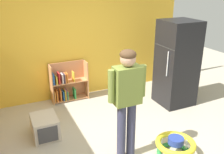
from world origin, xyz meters
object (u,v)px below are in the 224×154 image
refrigerator (177,63)px  pet_carrier (45,127)px  baby_walker (175,147)px  standing_person (127,95)px  bookshelf (67,84)px

refrigerator → pet_carrier: refrigerator is taller
refrigerator → baby_walker: 2.00m
standing_person → baby_walker: size_ratio=2.77×
refrigerator → pet_carrier: 2.89m
pet_carrier → baby_walker: bearing=-38.8°
baby_walker → pet_carrier: (-1.69, 1.35, 0.02)m
baby_walker → pet_carrier: 2.16m
bookshelf → baby_walker: size_ratio=1.41×
bookshelf → baby_walker: bookshelf is taller
bookshelf → standing_person: size_ratio=0.51×
standing_person → baby_walker: (0.68, -0.30, -0.86)m
standing_person → baby_walker: 1.14m
refrigerator → bookshelf: bearing=152.4°
refrigerator → pet_carrier: (-2.80, -0.14, -0.71)m
bookshelf → refrigerator: bearing=-27.6°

